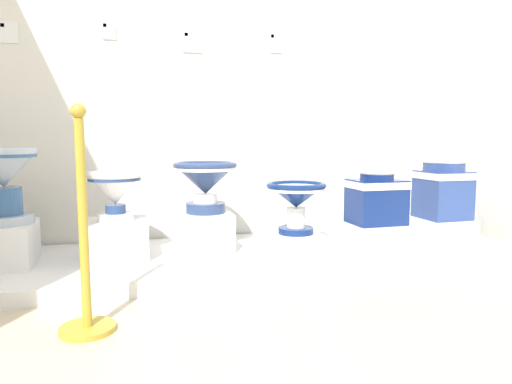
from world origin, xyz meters
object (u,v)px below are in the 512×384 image
plinth_block_squat_floral (8,244)px  plinth_block_rightmost (296,239)px  antique_toilet_broad_patterned (205,179)px  info_placard_third (192,41)px  info_placard_first (9,32)px  info_placard_second (109,31)px  plinth_block_tall_cobalt (375,233)px  info_placard_fourth (276,42)px  antique_toilet_squat_floral (3,174)px  plinth_block_broad_patterned (206,231)px  plinth_block_central_ornate (441,227)px  stanchion_post_near_left (85,262)px  antique_toilet_leftmost (115,189)px  antique_toilet_rightmost (296,197)px  decorative_vase_companion (461,222)px  plinth_block_leftmost (117,239)px  antique_toilet_central_ornate (443,187)px  antique_toilet_tall_cobalt (376,196)px

plinth_block_squat_floral → plinth_block_rightmost: plinth_block_squat_floral is taller
antique_toilet_broad_patterned → info_placard_third: bearing=90.9°
info_placard_first → info_placard_second: bearing=-0.0°
antique_toilet_broad_patterned → plinth_block_tall_cobalt: size_ratio=1.09×
info_placard_third → info_placard_fourth: (0.64, -0.00, 0.03)m
antique_toilet_squat_floral → plinth_block_broad_patterned: (1.19, 0.05, -0.41)m
plinth_block_central_ornate → stanchion_post_near_left: bearing=-159.9°
antique_toilet_leftmost → plinth_block_rightmost: antique_toilet_leftmost is taller
antique_toilet_rightmost → plinth_block_central_ornate: (1.18, -0.03, -0.27)m
antique_toilet_rightmost → antique_toilet_broad_patterned: bearing=177.5°
plinth_block_broad_patterned → plinth_block_central_ornate: 1.81m
plinth_block_tall_cobalt → info_placard_fourth: size_ratio=2.54×
antique_toilet_squat_floral → decorative_vase_companion: bearing=3.7°
antique_toilet_broad_patterned → antique_toilet_leftmost: bearing=-176.6°
plinth_block_rightmost → antique_toilet_squat_floral: bearing=-179.2°
decorative_vase_companion → plinth_block_rightmost: bearing=-173.0°
plinth_block_squat_floral → antique_toilet_squat_floral: (-0.00, -0.00, 0.41)m
plinth_block_central_ornate → info_placard_third: size_ratio=2.45×
plinth_block_leftmost → plinth_block_rightmost: (1.20, 0.01, -0.08)m
antique_toilet_squat_floral → plinth_block_broad_patterned: bearing=2.5°
plinth_block_squat_floral → antique_toilet_central_ornate: bearing=-0.0°
antique_toilet_rightmost → info_placard_fourth: 1.23m
antique_toilet_broad_patterned → plinth_block_central_ornate: size_ratio=1.11×
plinth_block_leftmost → plinth_block_central_ornate: size_ratio=0.99×
plinth_block_tall_cobalt → info_placard_first: bearing=166.5°
antique_toilet_central_ornate → plinth_block_rightmost: bearing=178.8°
plinth_block_squat_floral → antique_toilet_leftmost: 0.69m
plinth_block_tall_cobalt → plinth_block_rightmost: bearing=169.6°
antique_toilet_squat_floral → antique_toilet_broad_patterned: 1.19m
info_placard_fourth → antique_toilet_leftmost: bearing=-158.2°
plinth_block_leftmost → stanchion_post_near_left: stanchion_post_near_left is taller
info_placard_first → stanchion_post_near_left: 1.94m
info_placard_first → info_placard_second: (0.63, -0.00, 0.05)m
antique_toilet_tall_cobalt → plinth_block_broad_patterned: bearing=173.8°
antique_toilet_leftmost → info_placard_fourth: size_ratio=2.21×
antique_toilet_central_ornate → info_placard_fourth: bearing=156.8°
plinth_block_central_ornate → plinth_block_tall_cobalt: bearing=-172.8°
plinth_block_tall_cobalt → info_placard_second: bearing=162.0°
info_placard_fourth → stanchion_post_near_left: 2.31m
info_placard_third → plinth_block_squat_floral: bearing=-156.9°
info_placard_third → stanchion_post_near_left: (-0.68, -1.42, -1.23)m
plinth_block_squat_floral → plinth_block_broad_patterned: size_ratio=1.20×
plinth_block_rightmost → info_placard_first: size_ratio=2.27×
antique_toilet_squat_floral → info_placard_second: bearing=39.9°
plinth_block_tall_cobalt → info_placard_first: 2.83m
plinth_block_squat_floral → info_placard_third: bearing=23.1°
antique_toilet_leftmost → antique_toilet_central_ornate: 2.38m
plinth_block_squat_floral → plinth_block_leftmost: size_ratio=1.05×
plinth_block_broad_patterned → plinth_block_tall_cobalt: bearing=-6.2°
antique_toilet_squat_floral → antique_toilet_central_ornate: antique_toilet_squat_floral is taller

